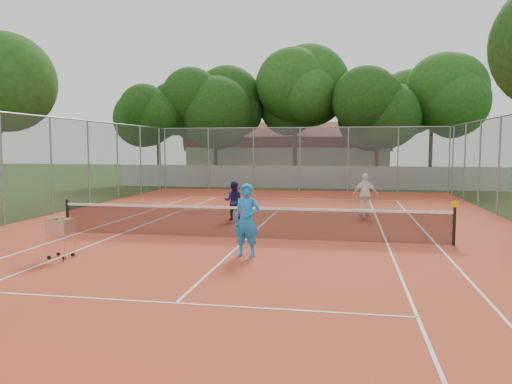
% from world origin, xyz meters
% --- Properties ---
extents(ground, '(120.00, 120.00, 0.00)m').
position_xyz_m(ground, '(0.00, 0.00, 0.00)').
color(ground, '#13330E').
rests_on(ground, ground).
extents(court_pad, '(18.00, 34.00, 0.02)m').
position_xyz_m(court_pad, '(0.00, 0.00, 0.01)').
color(court_pad, '#BD4324').
rests_on(court_pad, ground).
extents(court_lines, '(10.98, 23.78, 0.01)m').
position_xyz_m(court_lines, '(0.00, 0.00, 0.02)').
color(court_lines, white).
rests_on(court_lines, court_pad).
extents(tennis_net, '(11.88, 0.10, 0.98)m').
position_xyz_m(tennis_net, '(0.00, 0.00, 0.51)').
color(tennis_net, black).
rests_on(tennis_net, court_pad).
extents(perimeter_fence, '(18.00, 34.00, 4.00)m').
position_xyz_m(perimeter_fence, '(0.00, 0.00, 2.00)').
color(perimeter_fence, slate).
rests_on(perimeter_fence, ground).
extents(boundary_wall, '(26.00, 0.30, 1.50)m').
position_xyz_m(boundary_wall, '(0.00, 19.00, 0.75)').
color(boundary_wall, silver).
rests_on(boundary_wall, ground).
extents(clubhouse, '(16.40, 9.00, 4.40)m').
position_xyz_m(clubhouse, '(-2.00, 29.00, 2.20)').
color(clubhouse, beige).
rests_on(clubhouse, ground).
extents(tropical_trees, '(29.00, 19.00, 10.00)m').
position_xyz_m(tropical_trees, '(0.00, 22.00, 5.00)').
color(tropical_trees, black).
rests_on(tropical_trees, ground).
extents(player_near, '(0.73, 0.53, 1.85)m').
position_xyz_m(player_near, '(0.48, -2.46, 0.95)').
color(player_near, '#1A88E2').
rests_on(player_near, court_pad).
extents(player_far_left, '(0.77, 0.63, 1.46)m').
position_xyz_m(player_far_left, '(-1.26, 3.67, 0.75)').
color(player_far_left, '#19194C').
rests_on(player_far_left, court_pad).
extents(player_far_right, '(1.04, 0.53, 1.71)m').
position_xyz_m(player_far_right, '(3.69, 5.77, 0.87)').
color(player_far_right, white).
rests_on(player_far_right, court_pad).
extents(ball_hopper, '(0.65, 0.65, 1.08)m').
position_xyz_m(ball_hopper, '(-4.02, -3.49, 0.56)').
color(ball_hopper, silver).
rests_on(ball_hopper, court_pad).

